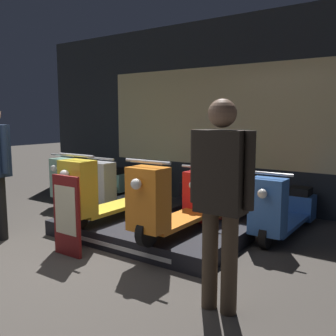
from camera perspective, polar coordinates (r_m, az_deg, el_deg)
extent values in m
plane|color=#423D38|center=(3.99, -19.49, -15.47)|extent=(30.00, 30.00, 0.00)
cube|color=#23282D|center=(6.63, 7.80, 8.23)|extent=(8.40, 0.08, 3.20)
cube|color=beige|center=(6.59, 7.62, 7.80)|extent=(4.62, 0.01, 1.70)
cube|color=black|center=(4.88, -3.11, -9.47)|extent=(2.37, 1.35, 0.20)
cube|color=silver|center=(4.39, -8.67, -11.66)|extent=(1.66, 0.01, 0.05)
cylinder|color=black|center=(4.67, -13.63, -7.22)|extent=(0.09, 0.31, 0.31)
cylinder|color=black|center=(5.66, -3.09, -4.38)|extent=(0.09, 0.31, 0.31)
cube|color=yellow|center=(5.14, -7.85, -5.80)|extent=(0.38, 1.29, 0.05)
cube|color=yellow|center=(4.61, -13.56, -2.97)|extent=(0.40, 0.28, 0.67)
cube|color=yellow|center=(5.62, -3.25, -3.63)|extent=(0.42, 0.32, 0.36)
cube|color=black|center=(5.57, -3.31, -1.30)|extent=(0.30, 0.29, 0.11)
cylinder|color=silver|center=(4.55, -13.79, 1.89)|extent=(0.57, 0.03, 0.03)
sphere|color=white|center=(4.46, -15.50, -0.97)|extent=(0.11, 0.11, 0.11)
cylinder|color=black|center=(3.97, -3.19, -9.74)|extent=(0.09, 0.31, 0.31)
cylinder|color=black|center=(5.09, 6.48, -5.82)|extent=(0.09, 0.31, 0.31)
cube|color=orange|center=(4.51, 2.26, -7.68)|extent=(0.38, 1.29, 0.05)
cube|color=orange|center=(3.89, -3.02, -4.75)|extent=(0.40, 0.28, 0.67)
cube|color=orange|center=(5.05, 6.37, -4.99)|extent=(0.42, 0.32, 0.36)
cube|color=black|center=(5.00, 6.36, -2.40)|extent=(0.30, 0.29, 0.11)
cylinder|color=silver|center=(3.82, -3.14, 1.00)|extent=(0.57, 0.03, 0.03)
sphere|color=white|center=(3.71, -4.89, -2.46)|extent=(0.11, 0.11, 0.11)
cylinder|color=black|center=(6.72, -15.68, -4.42)|extent=(0.09, 0.31, 0.31)
cylinder|color=black|center=(7.65, -7.68, -2.72)|extent=(0.09, 0.31, 0.31)
cube|color=#8EC6AD|center=(7.17, -11.42, -3.60)|extent=(0.38, 1.29, 0.05)
cube|color=#8EC6AD|center=(6.67, -15.64, -1.46)|extent=(0.40, 0.28, 0.67)
cube|color=#8EC6AD|center=(7.62, -7.81, -2.15)|extent=(0.42, 0.32, 0.36)
cube|color=black|center=(7.58, -7.88, -0.43)|extent=(0.30, 0.29, 0.11)
cylinder|color=silver|center=(6.61, -15.81, 1.90)|extent=(0.57, 0.03, 0.03)
sphere|color=white|center=(6.52, -17.02, -0.05)|extent=(0.11, 0.11, 0.11)
cylinder|color=black|center=(6.06, -10.20, -5.57)|extent=(0.09, 0.31, 0.31)
cylinder|color=black|center=(7.08, -2.27, -3.51)|extent=(0.09, 0.31, 0.31)
cube|color=#BCBCC1|center=(6.56, -5.92, -4.55)|extent=(0.38, 1.29, 0.05)
cube|color=#BCBCC1|center=(6.01, -10.12, -2.29)|extent=(0.40, 0.28, 0.67)
cube|color=#BCBCC1|center=(7.05, -2.38, -2.90)|extent=(0.42, 0.32, 0.36)
cube|color=black|center=(7.00, -2.43, -1.04)|extent=(0.30, 0.29, 0.11)
cylinder|color=silver|center=(5.95, -10.27, 1.44)|extent=(0.57, 0.03, 0.03)
sphere|color=white|center=(5.84, -11.52, -0.75)|extent=(0.11, 0.11, 0.11)
cylinder|color=black|center=(5.48, -3.44, -6.91)|extent=(0.09, 0.31, 0.31)
cylinder|color=black|center=(6.59, 4.04, -4.39)|extent=(0.09, 0.31, 0.31)
cube|color=black|center=(6.02, 0.65, -5.64)|extent=(0.38, 1.29, 0.05)
cube|color=black|center=(5.42, -3.32, -3.29)|extent=(0.40, 0.28, 0.67)
cube|color=black|center=(6.55, 3.94, -3.74)|extent=(0.42, 0.32, 0.36)
cube|color=black|center=(6.50, 3.92, -1.74)|extent=(0.30, 0.29, 0.11)
cylinder|color=silver|center=(5.35, -3.41, 0.84)|extent=(0.57, 0.03, 0.03)
sphere|color=white|center=(5.23, -4.66, -1.61)|extent=(0.11, 0.11, 0.11)
cylinder|color=black|center=(4.99, 4.83, -8.42)|extent=(0.09, 0.31, 0.31)
cylinder|color=black|center=(6.19, 11.27, -5.33)|extent=(0.09, 0.31, 0.31)
cube|color=red|center=(5.58, 8.41, -6.81)|extent=(0.38, 1.29, 0.05)
cube|color=red|center=(4.92, 5.01, -4.44)|extent=(0.40, 0.28, 0.67)
cube|color=red|center=(6.15, 11.21, -4.65)|extent=(0.42, 0.32, 0.36)
cube|color=black|center=(6.09, 11.24, -2.52)|extent=(0.30, 0.29, 0.11)
cylinder|color=silver|center=(4.85, 5.02, 0.10)|extent=(0.57, 0.03, 0.03)
sphere|color=white|center=(4.72, 3.86, -2.65)|extent=(0.11, 0.11, 0.11)
cylinder|color=black|center=(4.62, 14.72, -9.97)|extent=(0.09, 0.31, 0.31)
cylinder|color=black|center=(5.90, 19.39, -6.28)|extent=(0.09, 0.31, 0.31)
cube|color=#386BBC|center=(5.26, 17.34, -8.01)|extent=(0.38, 1.29, 0.05)
cube|color=#386BBC|center=(4.55, 14.97, -5.70)|extent=(0.40, 0.28, 0.67)
cube|color=#386BBC|center=(5.86, 19.36, -5.57)|extent=(0.42, 0.32, 0.36)
cube|color=black|center=(5.80, 19.45, -3.35)|extent=(0.30, 0.29, 0.11)
cylinder|color=silver|center=(4.47, 15.12, -0.80)|extent=(0.57, 0.03, 0.03)
sphere|color=white|center=(4.33, 14.18, -3.82)|extent=(0.11, 0.11, 0.11)
cylinder|color=black|center=(5.17, -24.07, -5.63)|extent=(0.13, 0.13, 0.81)
cylinder|color=#1E2D47|center=(4.93, -23.65, 2.61)|extent=(0.08, 0.08, 0.59)
cylinder|color=#473828|center=(3.13, 6.41, -13.67)|extent=(0.13, 0.13, 0.81)
cylinder|color=#473828|center=(3.06, 9.32, -14.26)|extent=(0.13, 0.13, 0.81)
cube|color=black|center=(2.90, 8.11, -0.57)|extent=(0.38, 0.21, 0.64)
cylinder|color=black|center=(3.01, 4.20, 0.27)|extent=(0.08, 0.08, 0.59)
cylinder|color=black|center=(2.80, 12.33, -0.44)|extent=(0.08, 0.08, 0.59)
sphere|color=brown|center=(2.87, 8.29, 8.26)|extent=(0.22, 0.22, 0.22)
cube|color=maroon|center=(4.33, -15.16, -7.08)|extent=(0.40, 0.04, 0.91)
cube|color=beige|center=(4.30, -15.41, -6.25)|extent=(0.33, 0.01, 0.55)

